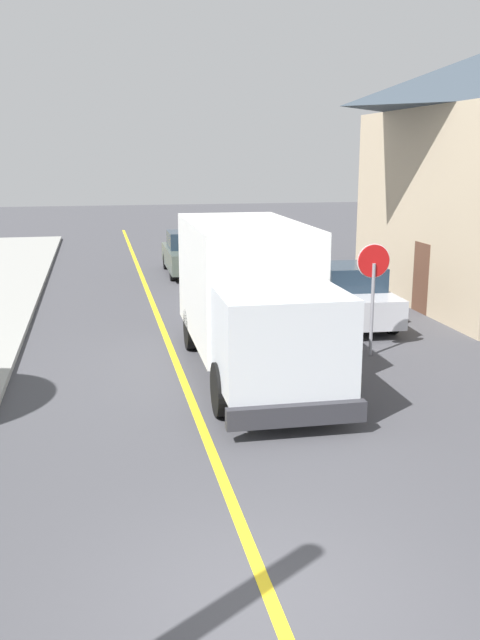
# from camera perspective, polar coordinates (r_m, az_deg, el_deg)

# --- Properties ---
(ground_plane) EXTENTS (120.00, 120.00, 0.00)m
(ground_plane) POSITION_cam_1_polar(r_m,az_deg,el_deg) (8.01, 2.62, -22.09)
(ground_plane) COLOR #424247
(centre_line_yellow) EXTENTS (0.16, 56.00, 0.01)m
(centre_line_yellow) POSITION_cam_1_polar(r_m,az_deg,el_deg) (17.04, -5.65, -2.46)
(centre_line_yellow) COLOR gold
(centre_line_yellow) RESTS_ON ground
(box_truck) EXTENTS (2.50, 7.21, 3.20)m
(box_truck) POSITION_cam_1_polar(r_m,az_deg,el_deg) (14.97, 0.86, 2.31)
(box_truck) COLOR silver
(box_truck) RESTS_ON ground
(parked_car_near) EXTENTS (1.85, 4.42, 1.67)m
(parked_car_near) POSITION_cam_1_polar(r_m,az_deg,el_deg) (21.32, -0.07, 3.00)
(parked_car_near) COLOR silver
(parked_car_near) RESTS_ON ground
(parked_car_mid) EXTENTS (1.84, 4.42, 1.67)m
(parked_car_mid) POSITION_cam_1_polar(r_m,az_deg,el_deg) (27.77, -4.20, 5.41)
(parked_car_mid) COLOR #4C564C
(parked_car_mid) RESTS_ON ground
(parked_van_across) EXTENTS (2.00, 4.48, 1.67)m
(parked_van_across) POSITION_cam_1_polar(r_m,az_deg,el_deg) (19.78, 8.86, 2.02)
(parked_van_across) COLOR #B7B7BC
(parked_van_across) RESTS_ON ground
(stop_sign) EXTENTS (0.80, 0.10, 2.65)m
(stop_sign) POSITION_cam_1_polar(r_m,az_deg,el_deg) (16.45, 10.84, 3.40)
(stop_sign) COLOR gray
(stop_sign) RESTS_ON ground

